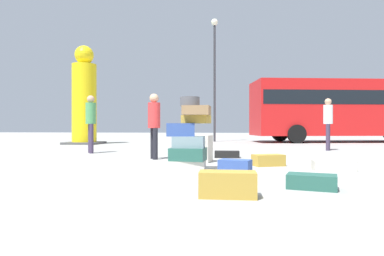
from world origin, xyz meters
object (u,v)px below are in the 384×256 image
parked_bus (348,107)px  suitcase_cream_right_side (204,149)px  suitcase_tower (188,140)px  suitcase_black_behind_tower (227,154)px  suitcase_tan_foreground_far (228,184)px  person_tourist_with_camera (91,119)px  suitcase_cream_white_trunk (334,166)px  person_passerby_in_red (154,120)px  yellow_dummy_statue (84,100)px  person_bearded_onlooker (328,119)px  suitcase_tan_upright_blue (268,160)px  suitcase_navy_left_side (235,167)px  lamp_post (215,62)px  suitcase_teal_foreground_near (312,182)px

parked_bus → suitcase_cream_right_side: bearing=-131.5°
suitcase_tower → suitcase_black_behind_tower: suitcase_tower is taller
suitcase_tan_foreground_far → person_tourist_with_camera: person_tourist_with_camera is taller
suitcase_black_behind_tower → suitcase_cream_white_trunk: 3.03m
person_passerby_in_red → parked_bus: parked_bus is taller
suitcase_tan_foreground_far → person_tourist_with_camera: size_ratio=0.36×
parked_bus → person_tourist_with_camera: bearing=-149.6°
person_tourist_with_camera → yellow_dummy_statue: 5.83m
parked_bus → person_bearded_onlooker: bearing=-123.1°
suitcase_tan_upright_blue → parked_bus: 12.81m
suitcase_tan_upright_blue → suitcase_navy_left_side: suitcase_navy_left_side is taller
yellow_dummy_statue → suitcase_cream_white_trunk: bearing=-44.1°
suitcase_black_behind_tower → suitcase_navy_left_side: size_ratio=1.22×
suitcase_cream_right_side → yellow_dummy_statue: (-6.23, 7.25, 1.72)m
parked_bus → lamp_post: size_ratio=1.54×
suitcase_cream_white_trunk → suitcase_tan_upright_blue: bearing=154.1°
suitcase_cream_right_side → suitcase_cream_white_trunk: bearing=-14.7°
person_passerby_in_red → lamp_post: size_ratio=0.24×
yellow_dummy_statue → parked_bus: yellow_dummy_statue is taller
suitcase_cream_right_side → person_bearded_onlooker: (3.78, 4.28, 0.74)m
suitcase_teal_foreground_near → suitcase_cream_right_side: size_ratio=0.99×
suitcase_teal_foreground_near → suitcase_black_behind_tower: (-1.17, 4.22, -0.01)m
person_tourist_with_camera → person_bearded_onlooker: bearing=72.1°
suitcase_black_behind_tower → person_tourist_with_camera: size_ratio=0.36×
person_bearded_onlooker → person_passerby_in_red: bearing=-34.4°
suitcase_cream_right_side → suitcase_navy_left_side: bearing=-59.3°
suitcase_teal_foreground_near → person_bearded_onlooker: (2.13, 7.34, 0.95)m
person_bearded_onlooker → lamp_post: size_ratio=0.26×
suitcase_tower → person_passerby_in_red: 2.38m
person_bearded_onlooker → yellow_dummy_statue: 10.48m
suitcase_tower → yellow_dummy_statue: 10.78m
suitcase_tower → suitcase_black_behind_tower: (0.62, 2.70, -0.46)m
suitcase_teal_foreground_near → person_bearded_onlooker: size_ratio=0.34×
suitcase_tower → suitcase_navy_left_side: 0.98m
person_bearded_onlooker → yellow_dummy_statue: (-10.00, 2.97, 0.98)m
suitcase_black_behind_tower → person_passerby_in_red: (-1.75, -0.64, 0.86)m
suitcase_cream_right_side → person_tourist_with_camera: person_tourist_with_camera is taller
suitcase_teal_foreground_near → suitcase_tan_foreground_far: size_ratio=0.95×
suitcase_cream_right_side → suitcase_tan_foreground_far: suitcase_cream_right_side is taller
suitcase_tan_foreground_far → parked_bus: 15.95m
suitcase_cream_white_trunk → suitcase_tower: bearing=-169.6°
person_passerby_in_red → suitcase_black_behind_tower: bearing=81.1°
person_bearded_onlooker → parked_bus: size_ratio=0.17×
suitcase_cream_white_trunk → person_passerby_in_red: (-3.72, 1.67, 0.86)m
yellow_dummy_statue → suitcase_navy_left_side: bearing=-52.8°
suitcase_navy_left_side → suitcase_teal_foreground_near: bearing=-36.0°
lamp_post → parked_bus: bearing=3.3°
yellow_dummy_statue → suitcase_tower: bearing=-55.3°
suitcase_teal_foreground_near → suitcase_black_behind_tower: size_ratio=0.96×
suitcase_black_behind_tower → suitcase_navy_left_side: (0.21, -3.01, 0.04)m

